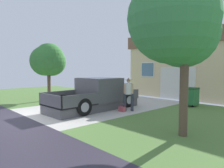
% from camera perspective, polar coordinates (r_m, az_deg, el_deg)
% --- Properties ---
extents(pickup_truck, '(2.20, 5.08, 1.64)m').
position_cam_1_polar(pickup_truck, '(11.04, -3.72, -3.06)').
color(pickup_truck, '#4C4C50').
rests_on(pickup_truck, ground).
extents(person_with_hat, '(0.48, 0.38, 1.67)m').
position_cam_1_polar(person_with_hat, '(10.37, 4.59, -2.25)').
color(person_with_hat, '#333842').
rests_on(person_with_hat, ground).
extents(handbag, '(0.34, 0.20, 0.43)m').
position_cam_1_polar(handbag, '(10.32, 2.78, -6.84)').
color(handbag, '#B24C56').
rests_on(handbag, ground).
extents(house_with_garage, '(10.50, 6.57, 4.67)m').
position_cam_1_polar(house_with_garage, '(17.37, 24.98, 4.64)').
color(house_with_garage, beige).
rests_on(house_with_garage, ground).
extents(front_yard_tree, '(2.03, 2.35, 3.83)m').
position_cam_1_polar(front_yard_tree, '(14.53, -17.10, 6.30)').
color(front_yard_tree, brown).
rests_on(front_yard_tree, ground).
extents(neighbor_tree, '(2.79, 2.98, 5.04)m').
position_cam_1_polar(neighbor_tree, '(6.95, 17.11, 15.39)').
color(neighbor_tree, brown).
rests_on(neighbor_tree, ground).
extents(wheeled_trash_bin, '(0.60, 0.72, 1.06)m').
position_cam_1_polar(wheeled_trash_bin, '(12.47, 21.09, -3.15)').
color(wheeled_trash_bin, '#286B38').
rests_on(wheeled_trash_bin, ground).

